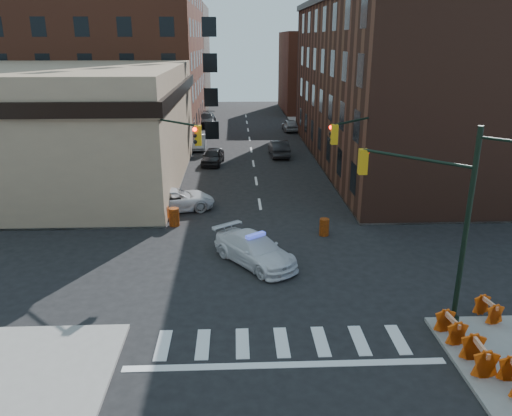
{
  "coord_description": "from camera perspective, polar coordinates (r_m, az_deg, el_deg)",
  "views": [
    {
      "loc": [
        -1.67,
        -23.09,
        10.98
      ],
      "look_at": [
        -0.58,
        2.71,
        2.2
      ],
      "focal_mm": 35.0,
      "sensor_mm": 36.0,
      "label": 1
    }
  ],
  "objects": [
    {
      "name": "signal_pole_se",
      "position": [
        20.22,
        20.14,
        -0.77
      ],
      "size": [
        5.4,
        5.27,
        8.0
      ],
      "rotation": [
        0.0,
        0.0,
        2.36
      ],
      "color": "black",
      "rests_on": "sidewalk_se"
    },
    {
      "name": "barricade_nw_b",
      "position": [
        34.1,
        -19.93,
        -0.01
      ],
      "size": [
        1.46,
        0.95,
        1.01
      ],
      "primitive_type": null,
      "rotation": [
        0.0,
        0.0,
        0.22
      ],
      "color": "#C14F09",
      "rests_on": "sidewalk_nw"
    },
    {
      "name": "pedestrian_c",
      "position": [
        36.26,
        -20.45,
        1.48
      ],
      "size": [
        0.99,
        0.63,
        1.56
      ],
      "primitive_type": "imported",
      "rotation": [
        0.0,
        0.0,
        0.29
      ],
      "color": "#1F222F",
      "rests_on": "sidewalk_nw"
    },
    {
      "name": "signal_pole_ne",
      "position": [
        30.16,
        12.11,
        5.64
      ],
      "size": [
        3.67,
        3.58,
        8.0
      ],
      "rotation": [
        0.0,
        0.0,
        -2.36
      ],
      "color": "black",
      "rests_on": "sidewalk_ne"
    },
    {
      "name": "apartment_block",
      "position": [
        65.3,
        -18.38,
        18.79
      ],
      "size": [
        25.0,
        25.0,
        24.0
      ],
      "primitive_type": "cube",
      "color": "brown",
      "rests_on": "ground"
    },
    {
      "name": "barricade_nw_a",
      "position": [
        31.89,
        -11.0,
        -0.57
      ],
      "size": [
        1.31,
        0.85,
        0.9
      ],
      "primitive_type": null,
      "rotation": [
        0.0,
        0.0,
        -0.22
      ],
      "color": "red",
      "rests_on": "sidewalk_nw"
    },
    {
      "name": "filler_ne",
      "position": [
        82.74,
        8.8,
        15.13
      ],
      "size": [
        16.0,
        16.0,
        12.0
      ],
      "primitive_type": "cube",
      "color": "brown",
      "rests_on": "ground"
    },
    {
      "name": "sidewalk_nw",
      "position": [
        60.76,
        -23.11,
        6.95
      ],
      "size": [
        34.0,
        54.5,
        0.15
      ],
      "primitive_type": "cube",
      "color": "gray",
      "rests_on": "ground"
    },
    {
      "name": "barrel_bank",
      "position": [
        31.13,
        -9.34,
        -1.02
      ],
      "size": [
        0.82,
        0.82,
        1.14
      ],
      "primitive_type": "cylinder",
      "rotation": [
        0.0,
        0.0,
        -0.37
      ],
      "color": "orange",
      "rests_on": "ground"
    },
    {
      "name": "parked_car_wdeep",
      "position": [
        67.55,
        -5.67,
        10.05
      ],
      "size": [
        2.39,
        5.73,
        1.65
      ],
      "primitive_type": "imported",
      "rotation": [
        0.0,
        0.0,
        -0.01
      ],
      "color": "black",
      "rests_on": "ground"
    },
    {
      "name": "tree_ne_far",
      "position": [
        58.31,
        6.77,
        11.28
      ],
      "size": [
        3.0,
        3.0,
        4.85
      ],
      "color": "black",
      "rests_on": "sidewalk_ne"
    },
    {
      "name": "commercial_row_ne",
      "position": [
        48.06,
        15.79,
        13.35
      ],
      "size": [
        14.0,
        34.0,
        14.0
      ],
      "primitive_type": "cube",
      "color": "#46261C",
      "rests_on": "ground"
    },
    {
      "name": "barrel_road",
      "position": [
        29.54,
        7.8,
        -2.17
      ],
      "size": [
        0.69,
        0.69,
        1.02
      ],
      "primitive_type": "cylinder",
      "rotation": [
        0.0,
        0.0,
        -0.24
      ],
      "color": "red",
      "rests_on": "ground"
    },
    {
      "name": "signal_pole_nw",
      "position": [
        29.49,
        -10.56,
        5.44
      ],
      "size": [
        3.58,
        3.67,
        8.0
      ],
      "rotation": [
        0.0,
        0.0,
        -0.79
      ],
      "color": "black",
      "rests_on": "sidewalk_nw"
    },
    {
      "name": "barricade_se_c",
      "position": [
        19.44,
        24.11,
        -15.18
      ],
      "size": [
        0.7,
        1.35,
        1.0
      ],
      "primitive_type": null,
      "rotation": [
        0.0,
        0.0,
        1.54
      ],
      "color": "orange",
      "rests_on": "sidewalk_se"
    },
    {
      "name": "parked_car_wfar",
      "position": [
        53.0,
        -6.58,
        7.51
      ],
      "size": [
        1.65,
        4.47,
        1.46
      ],
      "primitive_type": "imported",
      "rotation": [
        0.0,
        0.0,
        0.02
      ],
      "color": "#93959B",
      "rests_on": "ground"
    },
    {
      "name": "bank_building",
      "position": [
        42.95,
        -23.59,
        8.56
      ],
      "size": [
        22.0,
        22.0,
        9.0
      ],
      "primitive_type": "cube",
      "color": "#988164",
      "rests_on": "ground"
    },
    {
      "name": "pedestrian_a",
      "position": [
        33.08,
        -13.8,
        0.88
      ],
      "size": [
        0.82,
        0.68,
        1.94
      ],
      "primitive_type": "imported",
      "rotation": [
        0.0,
        0.0,
        -0.35
      ],
      "color": "black",
      "rests_on": "sidewalk_nw"
    },
    {
      "name": "ground",
      "position": [
        25.63,
        1.56,
        -6.6
      ],
      "size": [
        140.0,
        140.0,
        0.0
      ],
      "primitive_type": "plane",
      "color": "black",
      "rests_on": "ground"
    },
    {
      "name": "police_car",
      "position": [
        25.58,
        -0.13,
        -4.79
      ],
      "size": [
        4.79,
        5.44,
        1.51
      ],
      "primitive_type": "imported",
      "rotation": [
        0.0,
        0.0,
        0.63
      ],
      "color": "white",
      "rests_on": "ground"
    },
    {
      "name": "filler_nw",
      "position": [
        86.34,
        -12.5,
        16.39
      ],
      "size": [
        20.0,
        18.0,
        16.0
      ],
      "primitive_type": "cube",
      "color": "brown",
      "rests_on": "ground"
    },
    {
      "name": "barricade_se_a",
      "position": [
        22.68,
        25.0,
        -10.49
      ],
      "size": [
        0.73,
        1.18,
        0.83
      ],
      "primitive_type": null,
      "rotation": [
        0.0,
        0.0,
        1.74
      ],
      "color": "red",
      "rests_on": "sidewalk_se"
    },
    {
      "name": "parked_car_enear",
      "position": [
        49.39,
        2.63,
        6.85
      ],
      "size": [
        1.89,
        4.84,
        1.57
      ],
      "primitive_type": "imported",
      "rotation": [
        0.0,
        0.0,
        3.19
      ],
      "color": "black",
      "rests_on": "ground"
    },
    {
      "name": "pedestrian_b",
      "position": [
        32.38,
        -16.49,
        -0.06
      ],
      "size": [
        0.8,
        0.64,
        1.6
      ],
      "primitive_type": "imported",
      "rotation": [
        0.0,
        0.0,
        -0.04
      ],
      "color": "black",
      "rests_on": "sidewalk_nw"
    },
    {
      "name": "tree_ne_near",
      "position": [
        50.5,
        8.19,
        10.07
      ],
      "size": [
        3.0,
        3.0,
        4.85
      ],
      "color": "black",
      "rests_on": "sidewalk_ne"
    },
    {
      "name": "parked_car_wnear",
      "position": [
        46.25,
        -4.96,
        5.91
      ],
      "size": [
        2.27,
        4.48,
        1.46
      ],
      "primitive_type": "imported",
      "rotation": [
        0.0,
        0.0,
        -0.13
      ],
      "color": "black",
      "rests_on": "ground"
    },
    {
      "name": "sidewalk_ne",
      "position": [
        62.02,
        21.24,
        7.39
      ],
      "size": [
        34.0,
        54.5,
        0.15
      ],
      "primitive_type": "cube",
      "color": "gray",
      "rests_on": "ground"
    },
    {
      "name": "barricade_se_b",
      "position": [
        20.78,
        21.35,
        -12.6
      ],
      "size": [
        0.74,
        1.28,
        0.92
      ],
      "primitive_type": null,
      "rotation": [
        0.0,
        0.0,
        1.67
      ],
      "color": "#D5420A",
      "rests_on": "sidewalk_se"
    },
    {
      "name": "parked_car_efar",
      "position": [
        63.41,
        3.92,
        9.45
      ],
      "size": [
        1.93,
        4.4,
        1.47
      ],
      "primitive_type": "imported",
      "rotation": [
        0.0,
        0.0,
        3.19
      ],
      "color": "#96999E",
      "rests_on": "ground"
    },
    {
      "name": "pickup",
      "position": [
        33.88,
        -9.31,
        0.94
      ],
      "size": [
        5.83,
        3.8,
        1.49
      ],
      "primitive_type": "imported",
      "rotation": [
        0.0,
        0.0,
        1.84
      ],
      "color": "silver",
      "rests_on": "ground"
    }
  ]
}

